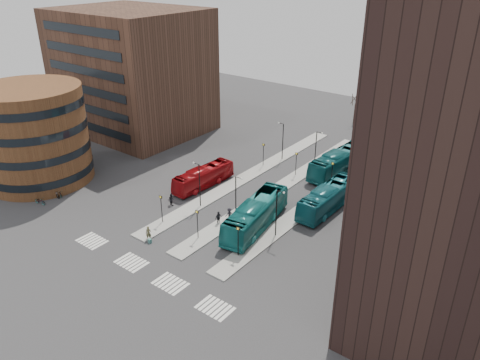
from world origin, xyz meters
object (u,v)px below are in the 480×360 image
Objects in this scene: commuter_b at (218,218)px; teal_bus_d at (391,160)px; red_bus at (203,177)px; traveller at (148,233)px; teal_bus_c at (328,198)px; bicycle_far at (59,193)px; teal_bus_b at (339,162)px; bicycle_mid at (55,194)px; commuter_a at (171,199)px; bicycle_near at (40,201)px; suitcase at (150,241)px; teal_bus_a at (256,214)px; commuter_c at (229,214)px.

teal_bus_d is at bearing -12.61° from commuter_b.
teal_bus_d reaches higher than red_bus.
commuter_b is at bearing 24.74° from traveller.
bicycle_far is at bearing -147.05° from teal_bus_c.
teal_bus_b is 7.12× the size of bicycle_mid.
commuter_a is at bearing -60.75° from bicycle_mid.
teal_bus_b is 26.41m from commuter_a.
bicycle_near is at bearing -120.90° from teal_bus_d.
teal_bus_c is at bearing 67.15° from suitcase.
commuter_a is at bearing -179.45° from teal_bus_a.
teal_bus_a is 7.36× the size of commuter_b.
bicycle_mid is at bearing -35.35° from commuter_c.
traveller is 1.04× the size of commuter_c.
red_bus is at bearing 150.30° from teal_bus_a.
red_bus is 0.81× the size of teal_bus_d.
teal_bus_c is 7.11× the size of commuter_c.
commuter_c is at bearing -58.95° from bicycle_far.
suitcase is 9.36m from commuter_a.
bicycle_far is (-22.86, -9.39, -0.38)m from commuter_c.
traveller is at bearing -139.67° from teal_bus_a.
teal_bus_a reaches higher than commuter_c.
commuter_c is (8.69, 1.58, 0.03)m from commuter_a.
commuter_a is 0.97× the size of commuter_c.
teal_bus_c is 6.84× the size of bicycle_far.
commuter_a reaches higher than suitcase.
teal_bus_c is 37.25m from bicycle_mid.
red_bus is at bearing -163.34° from teal_bus_c.
traveller is at bearing -81.07° from bicycle_far.
bicycle_near is 2.89m from bicycle_far.
bicycle_near reaches higher than suitcase.
commuter_a is 8.83m from commuter_c.
commuter_c is at bearing -7.22° from commuter_b.
bicycle_near is (-22.41, -10.66, -0.40)m from commuter_b.
bicycle_near reaches higher than bicycle_far.
teal_bus_a is 1.00× the size of teal_bus_d.
suitcase is 32.24m from teal_bus_b.
red_bus is 6.22× the size of commuter_c.
teal_bus_c is 20.82m from commuter_a.
teal_bus_a is 20.70m from teal_bus_b.
red_bus is at bearing -89.14° from commuter_c.
teal_bus_b is 7.82× the size of commuter_c.
teal_bus_c reaches higher than bicycle_mid.
bicycle_near is (-13.87, -17.52, -0.98)m from red_bus.
teal_bus_a is 28.36m from bicycle_far.
commuter_c is 0.93× the size of bicycle_near.
teal_bus_d reaches higher than bicycle_far.
commuter_c reaches higher than bicycle_mid.
teal_bus_a is at bearing -116.09° from teal_bus_c.
suitcase is 0.04× the size of teal_bus_a.
commuter_a is (-17.19, -11.71, -0.85)m from teal_bus_c.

